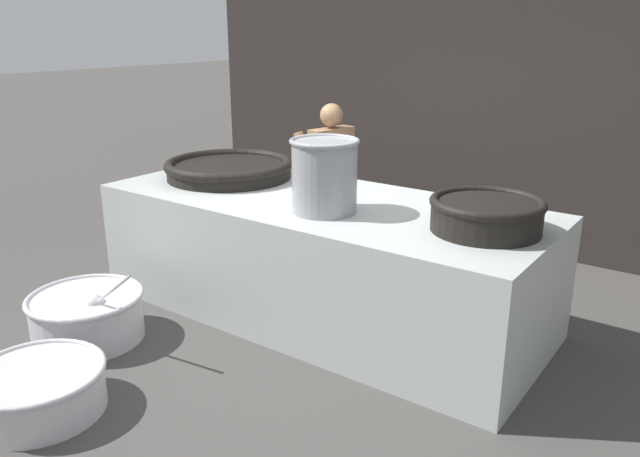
# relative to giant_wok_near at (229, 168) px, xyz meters

# --- Properties ---
(ground_plane) EXTENTS (60.00, 60.00, 0.00)m
(ground_plane) POSITION_rel_giant_wok_near_xyz_m (1.16, -0.13, -1.12)
(ground_plane) COLOR #474442
(back_wall) EXTENTS (6.88, 0.24, 3.56)m
(back_wall) POSITION_rel_giant_wok_near_xyz_m (1.16, 2.55, 0.67)
(back_wall) COLOR #2D2826
(back_wall) RESTS_ON ground_plane
(hearth_platform) EXTENTS (3.82, 1.55, 1.03)m
(hearth_platform) POSITION_rel_giant_wok_near_xyz_m (1.16, -0.13, -0.60)
(hearth_platform) COLOR #B2B7B7
(hearth_platform) RESTS_ON ground_plane
(giant_wok_near) EXTENTS (1.22, 1.22, 0.17)m
(giant_wok_near) POSITION_rel_giant_wok_near_xyz_m (0.00, 0.00, 0.00)
(giant_wok_near) COLOR black
(giant_wok_near) RESTS_ON hearth_platform
(giant_wok_far) EXTENTS (0.80, 0.80, 0.24)m
(giant_wok_far) POSITION_rel_giant_wok_near_xyz_m (2.59, -0.13, 0.04)
(giant_wok_far) COLOR black
(giant_wok_far) RESTS_ON hearth_platform
(stock_pot) EXTENTS (0.54, 0.54, 0.57)m
(stock_pot) POSITION_rel_giant_wok_near_xyz_m (1.39, -0.40, 0.20)
(stock_pot) COLOR gray
(stock_pot) RESTS_ON hearth_platform
(cook) EXTENTS (0.46, 0.66, 1.67)m
(cook) POSITION_rel_giant_wok_near_xyz_m (0.53, 0.93, -0.21)
(cook) COLOR #9E7551
(cook) RESTS_ON ground_plane
(prep_bowl_vegetables) EXTENTS (1.17, 0.90, 0.75)m
(prep_bowl_vegetables) POSITION_rel_giant_wok_near_xyz_m (-0.05, -1.63, -0.90)
(prep_bowl_vegetables) COLOR silver
(prep_bowl_vegetables) RESTS_ON ground_plane
(prep_bowl_meat) EXTENTS (0.87, 0.87, 0.31)m
(prep_bowl_meat) POSITION_rel_giant_wok_near_xyz_m (0.56, -2.41, -0.95)
(prep_bowl_meat) COLOR silver
(prep_bowl_meat) RESTS_ON ground_plane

